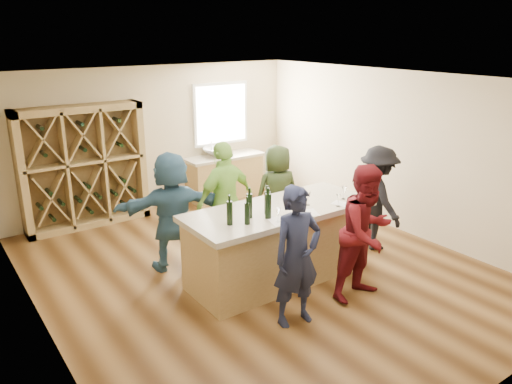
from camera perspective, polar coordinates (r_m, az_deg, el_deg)
floor at (r=7.63m, az=0.26°, el=-9.12°), size 6.00×7.00×0.10m
ceiling at (r=6.81m, az=0.29°, el=13.13°), size 6.00×7.00×0.10m
wall_back at (r=10.10m, az=-11.58°, el=6.07°), size 6.00×0.10×2.80m
wall_front at (r=4.86m, az=25.71°, el=-8.63°), size 6.00×0.10×2.80m
wall_left at (r=5.95m, az=-24.43°, el=-3.63°), size 0.10×7.00×2.80m
wall_right at (r=9.14m, az=16.08°, el=4.48°), size 0.10×7.00×2.80m
window_frame at (r=10.65m, az=-4.06°, el=8.91°), size 1.30×0.06×1.30m
window_pane at (r=10.62m, az=-3.96°, el=8.88°), size 1.18×0.01×1.18m
wine_rack at (r=9.42m, az=-19.10°, el=2.70°), size 2.20×0.45×2.20m
back_counter_base at (r=10.66m, az=-3.61°, el=1.65°), size 1.60×0.58×0.86m
back_counter_top at (r=10.54m, az=-3.65°, el=4.05°), size 1.70×0.62×0.06m
sink at (r=10.41m, az=-4.61°, el=4.55°), size 0.54×0.54×0.19m
faucet at (r=10.55m, az=-5.12°, el=5.03°), size 0.02×0.02×0.30m
tasting_counter_base at (r=7.16m, az=2.62°, el=-6.15°), size 2.60×1.00×1.00m
tasting_counter_top at (r=6.96m, az=2.69°, el=-2.09°), size 2.72×1.12×0.08m
wine_bottle_a at (r=6.29m, az=-3.03°, el=-2.41°), size 0.08×0.08×0.31m
wine_bottle_b at (r=6.31m, az=-1.02°, el=-2.47°), size 0.09×0.09×0.29m
wine_bottle_c at (r=6.52m, az=-0.76°, el=-1.59°), size 0.10×0.10×0.33m
wine_bottle_d at (r=6.49m, az=1.40°, el=-1.62°), size 0.09×0.09×0.34m
wine_bottle_e at (r=6.65m, az=1.29°, el=-1.23°), size 0.10×0.10×0.32m
wine_glass_a at (r=6.39m, az=2.53°, el=-2.63°), size 0.09×0.09×0.20m
wine_glass_c at (r=7.06m, az=9.37°, el=-1.00°), size 0.07×0.07×0.16m
wine_glass_d at (r=7.05m, az=5.98°, el=-0.72°), size 0.09×0.09×0.20m
wine_glass_e at (r=7.37m, az=10.00°, el=-0.07°), size 0.08×0.08×0.19m
tasting_menu_a at (r=6.45m, az=2.69°, el=-3.36°), size 0.32×0.38×0.00m
tasting_menu_b at (r=6.78m, az=6.15°, el=-2.35°), size 0.30×0.34×0.00m
tasting_menu_c at (r=7.19m, az=9.75°, el=-1.33°), size 0.27×0.32×0.00m
person_near_left at (r=5.98m, az=4.71°, el=-7.36°), size 0.69×0.53×1.75m
person_near_right at (r=6.67m, az=12.50°, el=-4.57°), size 0.92×0.54×1.83m
person_server at (r=8.27m, az=13.71°, el=-0.67°), size 0.78×1.19×1.70m
person_far_mid at (r=7.72m, az=-3.53°, el=-0.94°), size 1.16×0.73×1.86m
person_far_right at (r=8.40m, az=2.43°, el=-0.10°), size 0.87×0.65×1.64m
person_far_left at (r=7.44m, az=-9.55°, el=-2.14°), size 1.76×1.00×1.80m
wine_bottle_f at (r=6.71m, az=4.62°, el=-1.20°), size 0.07×0.07×0.30m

